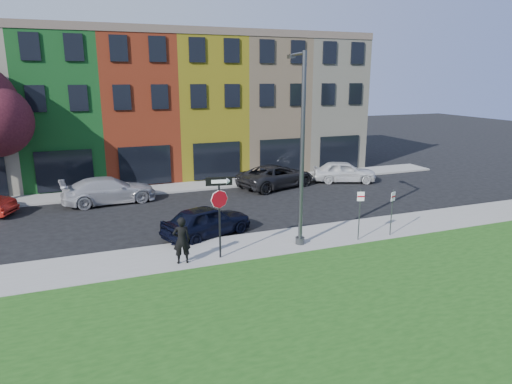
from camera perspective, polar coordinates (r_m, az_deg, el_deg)
name	(u,v)px	position (r m, az deg, el deg)	size (l,w,h in m)	color
ground	(332,266)	(18.59, 9.53, -9.05)	(120.00, 120.00, 0.00)	black
sidewalk_near	(337,234)	(21.93, 10.09, -5.24)	(40.00, 3.00, 0.12)	gray
sidewalk_far	(179,187)	(31.04, -9.58, 0.57)	(40.00, 2.40, 0.12)	gray
rowhouse_block	(166,107)	(36.43, -11.14, 10.35)	(30.00, 10.12, 10.00)	beige
stop_sign	(219,201)	(18.09, -4.60, -1.17)	(1.04, 0.23, 3.36)	black
man	(182,240)	(18.17, -9.28, -5.98)	(0.73, 0.52, 1.89)	black
sedan_near	(207,221)	(21.47, -6.18, -3.60)	(4.70, 3.17, 1.49)	black
parked_car_silver	(109,190)	(28.26, -17.88, 0.22)	(5.55, 2.68, 1.56)	#A5A5A9
parked_car_dark	(276,176)	(30.82, 2.54, 2.01)	(6.07, 4.16, 1.54)	black
parked_car_white	(344,172)	(32.95, 10.95, 2.53)	(4.76, 3.26, 1.51)	silver
street_lamp	(301,151)	(19.49, 5.63, 5.18)	(0.76, 2.56, 8.18)	#444749
parking_sign_a	(360,209)	(20.81, 12.85, -2.05)	(0.31, 0.14, 2.36)	#444749
parking_sign_b	(392,207)	(21.83, 16.65, -1.83)	(0.30, 0.15, 2.16)	#444749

